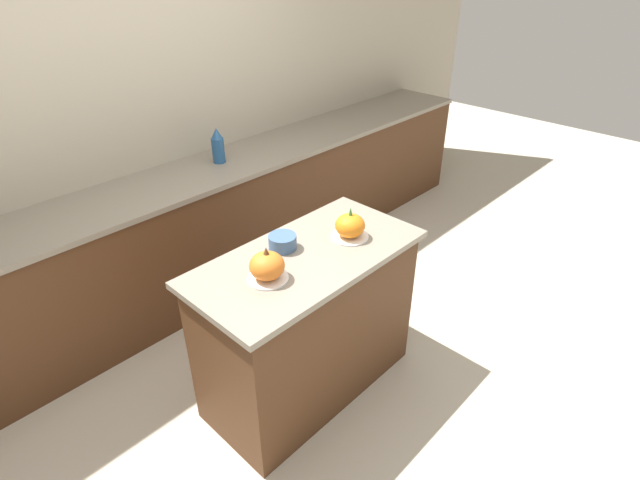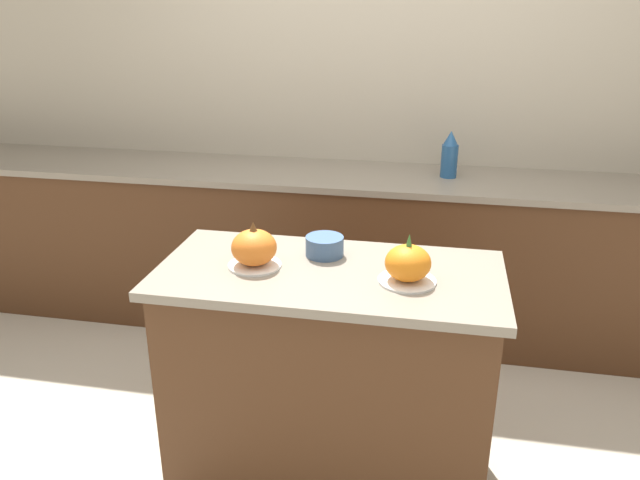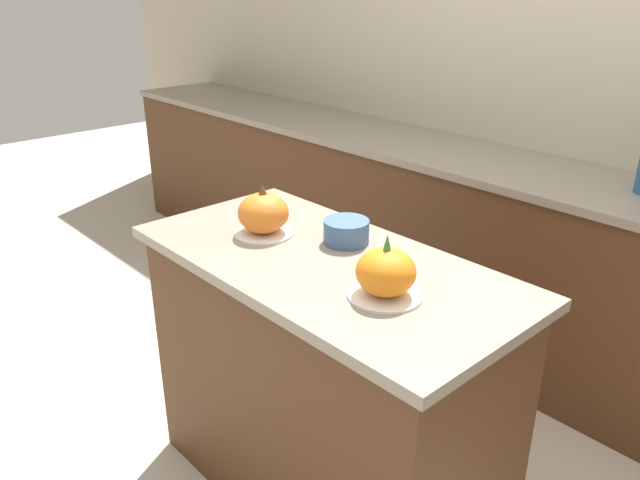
{
  "view_description": "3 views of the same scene",
  "coord_description": "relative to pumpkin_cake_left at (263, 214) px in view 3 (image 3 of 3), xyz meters",
  "views": [
    {
      "loc": [
        -1.49,
        -1.52,
        2.29
      ],
      "look_at": [
        0.05,
        -0.04,
        1.0
      ],
      "focal_mm": 28.0,
      "sensor_mm": 36.0,
      "label": 1
    },
    {
      "loc": [
        0.36,
        -2.03,
        1.85
      ],
      "look_at": [
        -0.04,
        0.04,
        1.02
      ],
      "focal_mm": 35.0,
      "sensor_mm": 36.0,
      "label": 2
    },
    {
      "loc": [
        1.25,
        -1.16,
        1.71
      ],
      "look_at": [
        -0.03,
        0.01,
        0.97
      ],
      "focal_mm": 35.0,
      "sensor_mm": 36.0,
      "label": 3
    }
  ],
  "objects": [
    {
      "name": "back_counter",
      "position": [
        0.28,
        1.27,
        -0.52
      ],
      "size": [
        6.0,
        0.6,
        0.94
      ],
      "color": "#4C2D19",
      "rests_on": "ground_plane"
    },
    {
      "name": "wall_back",
      "position": [
        0.28,
        1.6,
        0.26
      ],
      "size": [
        8.0,
        0.06,
        2.5
      ],
      "color": "#B2A893",
      "rests_on": "ground_plane"
    },
    {
      "name": "mixing_bowl",
      "position": [
        0.23,
        0.15,
        -0.03
      ],
      "size": [
        0.15,
        0.15,
        0.08
      ],
      "color": "#3D5B84",
      "rests_on": "kitchen_island"
    },
    {
      "name": "kitchen_island",
      "position": [
        0.28,
        0.01,
        -0.53
      ],
      "size": [
        1.26,
        0.62,
        0.92
      ],
      "color": "#4C2D19",
      "rests_on": "ground_plane"
    },
    {
      "name": "pumpkin_cake_left",
      "position": [
        0.0,
        0.0,
        0.0
      ],
      "size": [
        0.2,
        0.2,
        0.17
      ],
      "color": "white",
      "rests_on": "kitchen_island"
    },
    {
      "name": "pumpkin_cake_right",
      "position": [
        0.56,
        -0.03,
        -0.0
      ],
      "size": [
        0.2,
        0.2,
        0.18
      ],
      "color": "white",
      "rests_on": "kitchen_island"
    }
  ]
}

